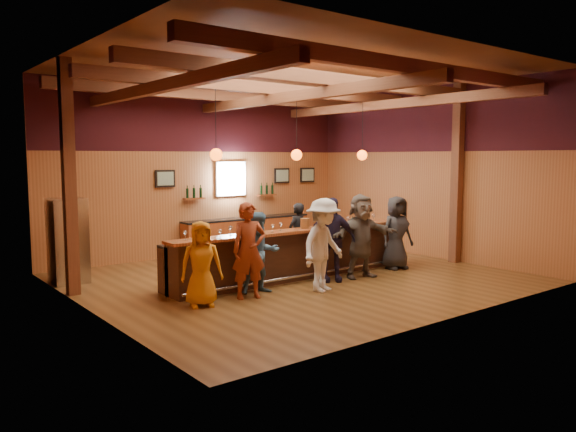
{
  "coord_description": "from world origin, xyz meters",
  "views": [
    {
      "loc": [
        -7.62,
        -9.48,
        2.65
      ],
      "look_at": [
        0.0,
        0.3,
        1.35
      ],
      "focal_mm": 35.0,
      "sensor_mm": 36.0,
      "label": 1
    }
  ],
  "objects_px": {
    "customer_denim": "(261,253)",
    "customer_white": "(323,245)",
    "bartender": "(297,234)",
    "customer_redvest": "(249,251)",
    "bottle_a": "(327,219)",
    "back_bar_cabinet": "(248,234)",
    "bar_counter": "(293,254)",
    "customer_orange": "(201,264)",
    "customer_brown": "(361,236)",
    "stainless_fridge": "(68,241)",
    "customer_navy": "(331,240)",
    "customer_dark": "(396,233)",
    "ice_bucket": "(305,223)"
  },
  "relations": [
    {
      "from": "customer_denim",
      "to": "customer_white",
      "type": "height_order",
      "value": "customer_white"
    },
    {
      "from": "bartender",
      "to": "customer_redvest",
      "type": "bearing_deg",
      "value": 21.81
    },
    {
      "from": "bottle_a",
      "to": "back_bar_cabinet",
      "type": "bearing_deg",
      "value": 83.84
    },
    {
      "from": "bar_counter",
      "to": "customer_orange",
      "type": "relative_size",
      "value": 4.12
    },
    {
      "from": "customer_denim",
      "to": "customer_white",
      "type": "bearing_deg",
      "value": -19.27
    },
    {
      "from": "back_bar_cabinet",
      "to": "customer_brown",
      "type": "distance_m",
      "value": 4.58
    },
    {
      "from": "customer_brown",
      "to": "bottle_a",
      "type": "height_order",
      "value": "customer_brown"
    },
    {
      "from": "stainless_fridge",
      "to": "customer_denim",
      "type": "bearing_deg",
      "value": -50.48
    },
    {
      "from": "customer_orange",
      "to": "customer_navy",
      "type": "distance_m",
      "value": 3.19
    },
    {
      "from": "customer_navy",
      "to": "customer_dark",
      "type": "height_order",
      "value": "customer_navy"
    },
    {
      "from": "customer_navy",
      "to": "ice_bucket",
      "type": "bearing_deg",
      "value": 143.38
    },
    {
      "from": "back_bar_cabinet",
      "to": "ice_bucket",
      "type": "height_order",
      "value": "ice_bucket"
    },
    {
      "from": "customer_brown",
      "to": "customer_redvest",
      "type": "bearing_deg",
      "value": -169.68
    },
    {
      "from": "back_bar_cabinet",
      "to": "ice_bucket",
      "type": "bearing_deg",
      "value": -105.46
    },
    {
      "from": "customer_dark",
      "to": "bartender",
      "type": "relative_size",
      "value": 1.13
    },
    {
      "from": "customer_redvest",
      "to": "customer_dark",
      "type": "relative_size",
      "value": 1.05
    },
    {
      "from": "customer_orange",
      "to": "ice_bucket",
      "type": "distance_m",
      "value": 3.04
    },
    {
      "from": "customer_brown",
      "to": "bartender",
      "type": "relative_size",
      "value": 1.21
    },
    {
      "from": "stainless_fridge",
      "to": "customer_redvest",
      "type": "xyz_separation_m",
      "value": [
        2.29,
        -3.43,
        0.01
      ]
    },
    {
      "from": "customer_dark",
      "to": "bartender",
      "type": "height_order",
      "value": "customer_dark"
    },
    {
      "from": "stainless_fridge",
      "to": "bottle_a",
      "type": "bearing_deg",
      "value": -29.04
    },
    {
      "from": "customer_redvest",
      "to": "customer_white",
      "type": "bearing_deg",
      "value": -2.36
    },
    {
      "from": "customer_dark",
      "to": "ice_bucket",
      "type": "distance_m",
      "value": 2.47
    },
    {
      "from": "customer_white",
      "to": "customer_navy",
      "type": "xyz_separation_m",
      "value": [
        0.74,
        0.59,
        -0.02
      ]
    },
    {
      "from": "bottle_a",
      "to": "stainless_fridge",
      "type": "bearing_deg",
      "value": 150.96
    },
    {
      "from": "bar_counter",
      "to": "customer_dark",
      "type": "distance_m",
      "value": 2.65
    },
    {
      "from": "bartender",
      "to": "ice_bucket",
      "type": "bearing_deg",
      "value": 43.86
    },
    {
      "from": "bar_counter",
      "to": "stainless_fridge",
      "type": "relative_size",
      "value": 3.5
    },
    {
      "from": "back_bar_cabinet",
      "to": "customer_redvest",
      "type": "distance_m",
      "value": 5.48
    },
    {
      "from": "customer_navy",
      "to": "bottle_a",
      "type": "relative_size",
      "value": 4.85
    },
    {
      "from": "customer_navy",
      "to": "ice_bucket",
      "type": "distance_m",
      "value": 0.7
    },
    {
      "from": "customer_orange",
      "to": "customer_denim",
      "type": "height_order",
      "value": "customer_denim"
    },
    {
      "from": "customer_navy",
      "to": "customer_orange",
      "type": "bearing_deg",
      "value": -148.94
    },
    {
      "from": "customer_redvest",
      "to": "customer_denim",
      "type": "bearing_deg",
      "value": 40.12
    },
    {
      "from": "customer_redvest",
      "to": "customer_navy",
      "type": "height_order",
      "value": "customer_redvest"
    },
    {
      "from": "customer_redvest",
      "to": "customer_white",
      "type": "relative_size",
      "value": 0.98
    },
    {
      "from": "customer_navy",
      "to": "bottle_a",
      "type": "distance_m",
      "value": 0.79
    },
    {
      "from": "back_bar_cabinet",
      "to": "stainless_fridge",
      "type": "height_order",
      "value": "stainless_fridge"
    },
    {
      "from": "customer_denim",
      "to": "bar_counter",
      "type": "bearing_deg",
      "value": 41.16
    },
    {
      "from": "bar_counter",
      "to": "bartender",
      "type": "bearing_deg",
      "value": 47.1
    },
    {
      "from": "customer_redvest",
      "to": "customer_denim",
      "type": "distance_m",
      "value": 0.45
    },
    {
      "from": "bar_counter",
      "to": "ice_bucket",
      "type": "height_order",
      "value": "ice_bucket"
    },
    {
      "from": "stainless_fridge",
      "to": "customer_orange",
      "type": "distance_m",
      "value": 3.63
    },
    {
      "from": "customer_brown",
      "to": "bottle_a",
      "type": "distance_m",
      "value": 0.87
    },
    {
      "from": "customer_redvest",
      "to": "ice_bucket",
      "type": "bearing_deg",
      "value": 35.06
    },
    {
      "from": "customer_brown",
      "to": "bottle_a",
      "type": "bearing_deg",
      "value": 127.39
    },
    {
      "from": "stainless_fridge",
      "to": "back_bar_cabinet",
      "type": "bearing_deg",
      "value": 11.93
    },
    {
      "from": "bar_counter",
      "to": "customer_redvest",
      "type": "distance_m",
      "value": 2.11
    },
    {
      "from": "bar_counter",
      "to": "ice_bucket",
      "type": "bearing_deg",
      "value": -67.22
    },
    {
      "from": "back_bar_cabinet",
      "to": "customer_dark",
      "type": "bearing_deg",
      "value": -73.23
    }
  ]
}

